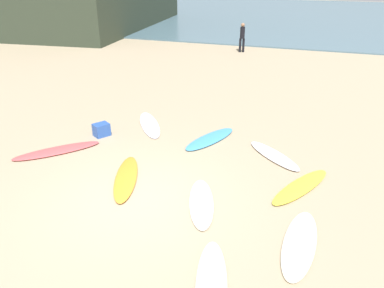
{
  "coord_description": "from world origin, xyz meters",
  "views": [
    {
      "loc": [
        3.52,
        -6.14,
        4.7
      ],
      "look_at": [
        0.43,
        2.58,
        0.3
      ],
      "focal_mm": 34.82,
      "sensor_mm": 36.0,
      "label": 1
    }
  ],
  "objects_px": {
    "surfboard_6": "(210,139)",
    "beach_cooler": "(101,130)",
    "surfboard_1": "(211,285)",
    "surfboard_7": "(201,203)",
    "beachgoer_near": "(242,36)",
    "surfboard_9": "(300,243)",
    "surfboard_8": "(150,125)",
    "surfboard_0": "(274,155)",
    "surfboard_2": "(126,178)",
    "surfboard_4": "(301,186)",
    "surfboard_3": "(57,151)"
  },
  "relations": [
    {
      "from": "surfboard_3",
      "to": "beach_cooler",
      "type": "distance_m",
      "value": 1.52
    },
    {
      "from": "surfboard_0",
      "to": "surfboard_7",
      "type": "distance_m",
      "value": 3.04
    },
    {
      "from": "surfboard_8",
      "to": "beach_cooler",
      "type": "bearing_deg",
      "value": -164.35
    },
    {
      "from": "surfboard_2",
      "to": "surfboard_7",
      "type": "height_order",
      "value": "surfboard_2"
    },
    {
      "from": "surfboard_7",
      "to": "surfboard_9",
      "type": "bearing_deg",
      "value": 143.65
    },
    {
      "from": "surfboard_8",
      "to": "surfboard_6",
      "type": "bearing_deg",
      "value": -45.21
    },
    {
      "from": "beach_cooler",
      "to": "surfboard_8",
      "type": "bearing_deg",
      "value": 49.86
    },
    {
      "from": "beachgoer_near",
      "to": "surfboard_2",
      "type": "bearing_deg",
      "value": -106.61
    },
    {
      "from": "surfboard_8",
      "to": "beachgoer_near",
      "type": "bearing_deg",
      "value": 54.64
    },
    {
      "from": "surfboard_3",
      "to": "surfboard_0",
      "type": "bearing_deg",
      "value": 58.58
    },
    {
      "from": "beach_cooler",
      "to": "surfboard_1",
      "type": "bearing_deg",
      "value": -43.33
    },
    {
      "from": "surfboard_7",
      "to": "surfboard_6",
      "type": "bearing_deg",
      "value": -95.81
    },
    {
      "from": "surfboard_4",
      "to": "surfboard_6",
      "type": "height_order",
      "value": "same"
    },
    {
      "from": "surfboard_7",
      "to": "beachgoer_near",
      "type": "bearing_deg",
      "value": -99.9
    },
    {
      "from": "surfboard_3",
      "to": "surfboard_9",
      "type": "distance_m",
      "value": 6.99
    },
    {
      "from": "surfboard_3",
      "to": "surfboard_4",
      "type": "height_order",
      "value": "surfboard_4"
    },
    {
      "from": "surfboard_6",
      "to": "surfboard_9",
      "type": "relative_size",
      "value": 1.0
    },
    {
      "from": "surfboard_3",
      "to": "surfboard_4",
      "type": "xyz_separation_m",
      "value": [
        6.63,
        0.34,
        0.0
      ]
    },
    {
      "from": "surfboard_2",
      "to": "surfboard_6",
      "type": "relative_size",
      "value": 1.05
    },
    {
      "from": "surfboard_7",
      "to": "surfboard_8",
      "type": "distance_m",
      "value": 4.77
    },
    {
      "from": "surfboard_3",
      "to": "surfboard_7",
      "type": "bearing_deg",
      "value": 28.92
    },
    {
      "from": "beachgoer_near",
      "to": "surfboard_6",
      "type": "bearing_deg",
      "value": -100.52
    },
    {
      "from": "surfboard_8",
      "to": "surfboard_9",
      "type": "distance_m",
      "value": 6.75
    },
    {
      "from": "surfboard_7",
      "to": "beach_cooler",
      "type": "relative_size",
      "value": 4.28
    },
    {
      "from": "surfboard_7",
      "to": "surfboard_8",
      "type": "bearing_deg",
      "value": -70.42
    },
    {
      "from": "surfboard_2",
      "to": "surfboard_3",
      "type": "xyz_separation_m",
      "value": [
        -2.56,
        0.69,
        -0.0
      ]
    },
    {
      "from": "surfboard_4",
      "to": "surfboard_9",
      "type": "xyz_separation_m",
      "value": [
        0.15,
        -2.06,
        -0.01
      ]
    },
    {
      "from": "surfboard_9",
      "to": "beachgoer_near",
      "type": "relative_size",
      "value": 1.23
    },
    {
      "from": "surfboard_8",
      "to": "beachgoer_near",
      "type": "relative_size",
      "value": 1.34
    },
    {
      "from": "surfboard_7",
      "to": "surfboard_8",
      "type": "height_order",
      "value": "surfboard_7"
    },
    {
      "from": "surfboard_3",
      "to": "surfboard_9",
      "type": "bearing_deg",
      "value": 27.7
    },
    {
      "from": "surfboard_0",
      "to": "surfboard_4",
      "type": "relative_size",
      "value": 0.91
    },
    {
      "from": "surfboard_0",
      "to": "beachgoer_near",
      "type": "distance_m",
      "value": 14.03
    },
    {
      "from": "surfboard_4",
      "to": "surfboard_8",
      "type": "relative_size",
      "value": 0.96
    },
    {
      "from": "surfboard_6",
      "to": "surfboard_9",
      "type": "xyz_separation_m",
      "value": [
        2.95,
        -3.92,
        -0.01
      ]
    },
    {
      "from": "surfboard_4",
      "to": "surfboard_6",
      "type": "distance_m",
      "value": 3.36
    },
    {
      "from": "surfboard_0",
      "to": "surfboard_9",
      "type": "height_order",
      "value": "surfboard_0"
    },
    {
      "from": "surfboard_2",
      "to": "beach_cooler",
      "type": "bearing_deg",
      "value": 111.6
    },
    {
      "from": "beach_cooler",
      "to": "surfboard_2",
      "type": "bearing_deg",
      "value": -46.57
    },
    {
      "from": "surfboard_3",
      "to": "surfboard_6",
      "type": "height_order",
      "value": "surfboard_6"
    },
    {
      "from": "surfboard_8",
      "to": "beach_cooler",
      "type": "xyz_separation_m",
      "value": [
        -1.04,
        -1.23,
        0.16
      ]
    },
    {
      "from": "surfboard_2",
      "to": "surfboard_4",
      "type": "distance_m",
      "value": 4.2
    },
    {
      "from": "surfboard_0",
      "to": "surfboard_1",
      "type": "distance_m",
      "value": 4.99
    },
    {
      "from": "surfboard_2",
      "to": "surfboard_9",
      "type": "height_order",
      "value": "surfboard_2"
    },
    {
      "from": "surfboard_1",
      "to": "beachgoer_near",
      "type": "height_order",
      "value": "beachgoer_near"
    },
    {
      "from": "surfboard_2",
      "to": "beach_cooler",
      "type": "xyz_separation_m",
      "value": [
        -1.98,
        2.09,
        0.15
      ]
    },
    {
      "from": "surfboard_1",
      "to": "beach_cooler",
      "type": "height_order",
      "value": "beach_cooler"
    },
    {
      "from": "surfboard_1",
      "to": "surfboard_3",
      "type": "xyz_separation_m",
      "value": [
        -5.52,
        3.25,
        -0.0
      ]
    },
    {
      "from": "surfboard_6",
      "to": "beach_cooler",
      "type": "relative_size",
      "value": 4.64
    },
    {
      "from": "surfboard_0",
      "to": "beachgoer_near",
      "type": "bearing_deg",
      "value": 59.51
    }
  ]
}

